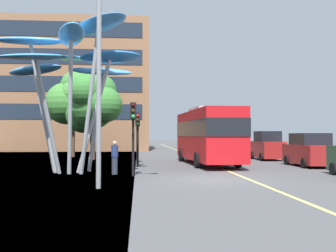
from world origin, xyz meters
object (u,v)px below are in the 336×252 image
Objects in this scene: leaf_sculpture at (70,61)px; traffic_light_kerb_far at (138,128)px; car_parked_mid at (310,151)px; car_parked_far at (267,147)px; traffic_light_kerb_near at (133,123)px; traffic_light_island_mid at (137,127)px; pedestrian at (115,158)px; red_bus at (207,133)px; street_lamp at (110,44)px.

leaf_sculpture is 2.41× the size of traffic_light_kerb_far.
car_parked_far reaches higher than car_parked_mid.
traffic_light_kerb_far is (0.21, 5.60, -0.15)m from traffic_light_kerb_near.
traffic_light_island_mid is 8.07m from pedestrian.
red_bus is 2.36× the size of car_parked_mid.
traffic_light_kerb_near is 8.81m from traffic_light_island_mid.
car_parked_far is at bearing 34.91° from leaf_sculpture.
red_bus is at bearing -18.46° from traffic_light_island_mid.
traffic_light_island_mid is 0.42× the size of street_lamp.
traffic_light_kerb_far is 0.85× the size of car_parked_far.
street_lamp is at bearing -88.66° from pedestrian.
car_parked_far is (10.09, 6.02, -1.33)m from traffic_light_kerb_far.
red_bus reaches higher than traffic_light_kerb_far.
leaf_sculpture reaches higher than pedestrian.
car_parked_mid is at bearing -18.96° from red_bus.
traffic_light_kerb_far is at bearing -149.19° from car_parked_far.
pedestrian is (-0.92, 0.99, -1.69)m from traffic_light_kerb_near.
car_parked_far is (-0.55, 6.44, 0.07)m from car_parked_mid.
car_parked_far is at bearing 38.31° from red_bus.
red_bus is 3.18× the size of traffic_light_kerb_far.
traffic_light_kerb_far is at bearing 44.69° from leaf_sculpture.
leaf_sculpture is 0.93× the size of street_lamp.
car_parked_mid is at bearing -85.11° from car_parked_far.
traffic_light_island_mid is (3.46, 6.68, -3.23)m from leaf_sculpture.
street_lamp reaches higher than car_parked_far.
traffic_light_kerb_near is at bearing -123.38° from red_bus.
car_parked_far is 19.70m from street_lamp.
street_lamp is (-11.65, -9.27, 4.34)m from car_parked_mid.
car_parked_far is at bearing 30.81° from traffic_light_kerb_far.
car_parked_far is 2.30× the size of pedestrian.
traffic_light_kerb_near is (3.30, -2.13, -3.24)m from leaf_sculpture.
red_bus reaches higher than pedestrian.
car_parked_mid is at bearing 19.60° from pedestrian.
car_parked_far is 0.46× the size of street_lamp.
car_parked_mid is 6.46m from car_parked_far.
street_lamp is (-0.96, -12.90, 2.77)m from traffic_light_island_mid.
traffic_light_kerb_near reaches higher than car_parked_mid.
red_bus is at bearing 19.96° from traffic_light_kerb_far.
leaf_sculpture is at bearing -135.31° from traffic_light_kerb_far.
leaf_sculpture is 2.25× the size of traffic_light_island_mid.
car_parked_far is 15.45m from pedestrian.
car_parked_mid is at bearing -18.74° from traffic_light_island_mid.
traffic_light_kerb_far reaches higher than car_parked_mid.
car_parked_mid is (6.07, -2.08, -1.08)m from red_bus.
traffic_light_island_mid is at bearing -164.49° from car_parked_far.
car_parked_far is at bearing 15.51° from traffic_light_island_mid.
street_lamp is (-5.58, -11.35, 3.26)m from red_bus.
traffic_light_island_mid is 0.79× the size of car_parked_mid.
traffic_light_island_mid is 13.23m from street_lamp.
red_bus reaches higher than traffic_light_kerb_near.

